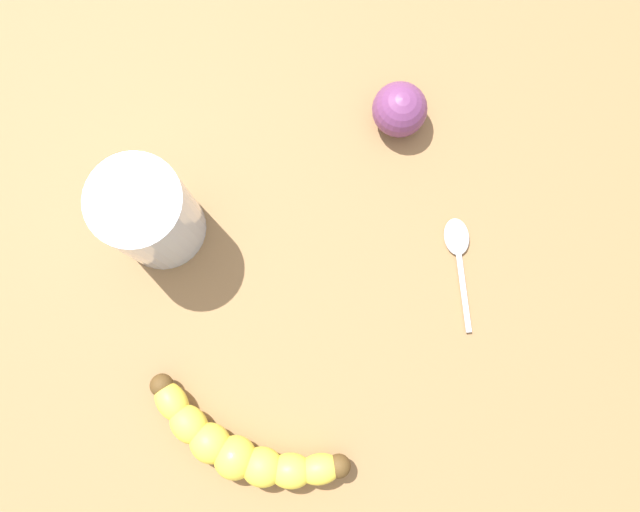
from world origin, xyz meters
The scene contains 5 objects.
wooden_tabletop centered at (0.00, 0.00, 1.50)cm, with size 120.00×120.00×3.00cm, color olive.
banana centered at (10.03, -3.24, 4.96)cm, with size 12.74×16.63×3.92cm.
smoothie_glass centered at (-11.54, -6.80, 8.51)cm, with size 8.14×8.14×11.44cm.
plum_fruit centered at (-17.68, 17.62, 5.65)cm, with size 5.30×5.30×5.30cm, color #6B3360.
teaspoon centered at (-4.19, 20.51, 3.40)cm, with size 11.29×2.77×0.80cm.
Camera 1 is at (4.28, 5.29, 67.38)cm, focal length 38.16 mm.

